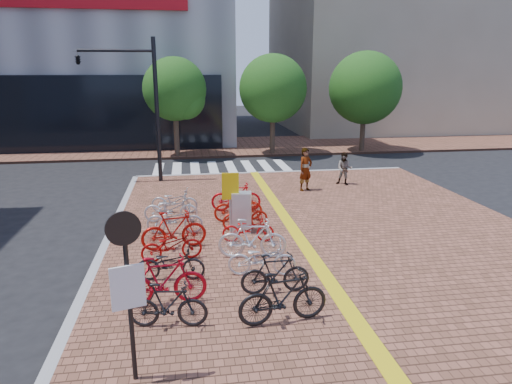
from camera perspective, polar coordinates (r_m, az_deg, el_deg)
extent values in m
plane|color=black|center=(12.20, -1.24, -10.70)|extent=(120.00, 120.00, 0.00)
cube|color=gray|center=(23.90, 2.13, 2.37)|extent=(14.00, 0.25, 0.15)
cube|color=brown|center=(32.36, -6.14, 5.62)|extent=(70.00, 8.00, 0.15)
cube|color=gray|center=(47.24, 16.49, 18.91)|extent=(20.00, 18.00, 18.00)
cube|color=silver|center=(25.51, -12.12, 2.69)|extent=(0.50, 4.00, 0.01)
cube|color=silver|center=(25.46, -9.87, 2.78)|extent=(0.50, 4.00, 0.01)
cube|color=silver|center=(25.46, -7.62, 2.87)|extent=(0.50, 4.00, 0.01)
cube|color=silver|center=(25.50, -5.37, 2.96)|extent=(0.50, 4.00, 0.01)
cube|color=silver|center=(25.57, -3.13, 3.04)|extent=(0.50, 4.00, 0.01)
cube|color=silver|center=(25.68, -0.91, 3.11)|extent=(0.50, 4.00, 0.01)
cube|color=silver|center=(25.84, 1.30, 3.18)|extent=(0.50, 4.00, 0.01)
cube|color=silver|center=(26.03, 3.47, 3.24)|extent=(0.50, 4.00, 0.01)
cylinder|color=#38281E|center=(28.67, -9.90, 7.06)|extent=(0.32, 0.32, 2.60)
sphere|color=#194714|center=(28.43, -10.15, 12.56)|extent=(3.80, 3.80, 3.80)
sphere|color=#194714|center=(28.15, -8.86, 11.37)|extent=(2.40, 2.40, 2.40)
cylinder|color=#38281E|center=(29.17, 2.06, 7.41)|extent=(0.32, 0.32, 2.60)
sphere|color=#194714|center=(28.93, 2.12, 12.81)|extent=(4.20, 4.20, 4.20)
sphere|color=#194714|center=(28.79, 3.41, 11.59)|extent=(2.40, 2.40, 2.40)
cylinder|color=#38281E|center=(30.85, 13.17, 7.44)|extent=(0.32, 0.32, 2.60)
sphere|color=#194714|center=(30.63, 13.49, 12.54)|extent=(4.60, 4.60, 4.60)
sphere|color=#194714|center=(30.61, 14.69, 11.34)|extent=(2.40, 2.40, 2.40)
imported|color=black|center=(9.77, -10.96, -13.72)|extent=(1.68, 0.68, 0.98)
imported|color=#AC0C1B|center=(10.59, -11.51, -10.79)|extent=(1.97, 0.66, 1.17)
imported|color=black|center=(11.78, -10.61, -8.75)|extent=(1.76, 0.78, 0.90)
imported|color=#A30D0B|center=(12.93, -10.50, -6.57)|extent=(1.77, 0.86, 0.89)
imported|color=#AB120C|center=(13.71, -10.23, -4.69)|extent=(1.99, 0.86, 1.16)
imported|color=#AEAEB3|center=(14.99, -10.13, -3.36)|extent=(1.88, 0.85, 0.96)
imported|color=silver|center=(16.14, -10.60, -2.03)|extent=(1.91, 0.80, 0.98)
imported|color=#B1B1B6|center=(17.19, -10.17, -1.07)|extent=(1.81, 0.92, 0.91)
imported|color=black|center=(9.72, 3.42, -12.99)|extent=(1.98, 0.76, 1.16)
imported|color=black|center=(10.93, 2.43, -10.13)|extent=(1.67, 0.50, 1.00)
imported|color=silver|center=(11.82, 0.74, -8.32)|extent=(1.83, 0.89, 0.92)
imported|color=silver|center=(12.82, -0.46, -5.84)|extent=(1.99, 0.85, 1.16)
imported|color=red|center=(14.06, -0.98, -4.62)|extent=(1.65, 0.72, 0.84)
imported|color=#B7170D|center=(15.13, -1.35, -2.99)|extent=(1.62, 0.68, 0.94)
imported|color=#B51A0C|center=(15.97, -2.23, -1.85)|extent=(1.75, 0.61, 1.04)
imported|color=red|center=(17.08, -2.52, -0.59)|extent=(1.90, 0.72, 1.12)
imported|color=gray|center=(20.08, 6.21, 2.83)|extent=(0.82, 0.72, 1.89)
imported|color=#4A525E|center=(21.42, 11.00, 2.89)|extent=(0.91, 0.84, 1.51)
cube|color=silver|center=(14.84, -1.80, -2.56)|extent=(0.68, 0.55, 1.34)
cylinder|color=#B7B7BC|center=(14.72, -3.23, -1.47)|extent=(0.08, 0.08, 1.95)
cube|color=yellow|center=(14.51, -3.25, 0.73)|extent=(0.54, 0.10, 0.87)
cylinder|color=black|center=(7.94, -15.54, -12.83)|extent=(0.10, 0.10, 3.00)
cylinder|color=black|center=(7.40, -16.27, -4.42)|extent=(0.55, 0.20, 0.56)
cube|color=silver|center=(7.78, -15.72, -11.40)|extent=(0.54, 0.20, 0.75)
cylinder|color=black|center=(21.93, -12.27, 9.82)|extent=(0.20, 0.20, 6.59)
cylinder|color=black|center=(22.03, -17.13, 16.55)|extent=(3.29, 0.13, 0.13)
imported|color=black|center=(22.30, -21.39, 15.32)|extent=(0.29, 1.36, 0.55)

